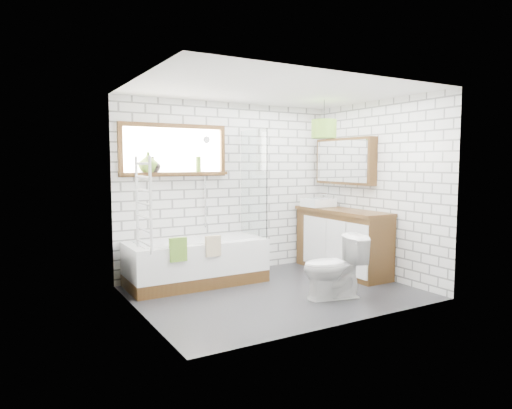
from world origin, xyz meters
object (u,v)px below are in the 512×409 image
bathtub (196,262)px  basin (318,202)px  vanity (342,241)px  pendant (324,129)px  toilet (334,267)px

bathtub → basin: bearing=0.6°
vanity → pendant: bearing=-172.1°
basin → toilet: (-0.90, -1.46, -0.63)m
bathtub → basin: (2.07, 0.02, 0.71)m
basin → pendant: 1.28m
basin → pendant: bearing=-122.4°
vanity → basin: bearing=96.8°
bathtub → pendant: (1.72, -0.54, 1.80)m
basin → bathtub: bearing=-179.4°
vanity → basin: basin is taller
basin → pendant: pendant is taller
bathtub → pendant: bearing=-17.3°
bathtub → toilet: size_ratio=2.40×
bathtub → vanity: bearing=-12.6°
vanity → pendant: (-0.41, -0.06, 1.63)m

